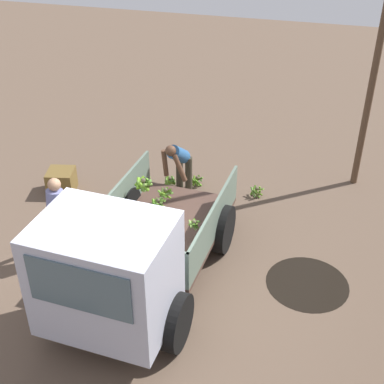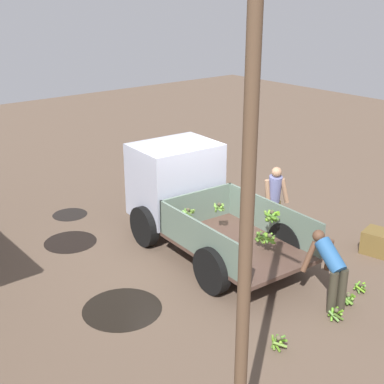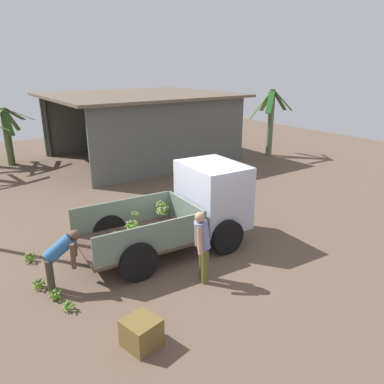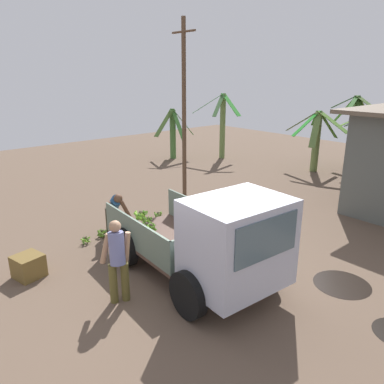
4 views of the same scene
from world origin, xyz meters
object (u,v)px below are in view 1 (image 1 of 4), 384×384
object	(u,v)px
utility_pole	(379,46)
banana_bunch_on_ground_3	(197,180)
cargo_truck	(121,265)
banana_bunch_on_ground_0	(170,181)
person_worker_loading	(179,161)
banana_bunch_on_ground_1	(257,191)
wooden_crate_0	(62,181)
person_foreground_visitor	(57,216)
banana_bunch_on_ground_2	(146,180)

from	to	relation	value
utility_pole	banana_bunch_on_ground_3	world-z (taller)	utility_pole
cargo_truck	banana_bunch_on_ground_0	bearing A→B (deg)	-169.07
person_worker_loading	banana_bunch_on_ground_1	world-z (taller)	person_worker_loading
person_worker_loading	banana_bunch_on_ground_3	world-z (taller)	person_worker_loading
banana_bunch_on_ground_1	wooden_crate_0	bearing A→B (deg)	-77.52
cargo_truck	wooden_crate_0	xyz separation A→B (m)	(-3.16, -2.70, -0.85)
cargo_truck	banana_bunch_on_ground_1	bearing A→B (deg)	164.53
utility_pole	person_foreground_visitor	xyz separation A→B (m)	(4.12, -5.06, -2.16)
person_foreground_visitor	wooden_crate_0	xyz separation A→B (m)	(-2.05, -1.05, -0.66)
cargo_truck	utility_pole	distance (m)	6.55
banana_bunch_on_ground_1	wooden_crate_0	world-z (taller)	wooden_crate_0
person_foreground_visitor	banana_bunch_on_ground_0	xyz separation A→B (m)	(-2.89, 1.14, -0.79)
banana_bunch_on_ground_0	utility_pole	bearing A→B (deg)	107.47
cargo_truck	person_foreground_visitor	distance (m)	2.00
cargo_truck	banana_bunch_on_ground_3	bearing A→B (deg)	-177.28
cargo_truck	wooden_crate_0	bearing A→B (deg)	-135.87
wooden_crate_0	utility_pole	bearing A→B (deg)	108.72
person_worker_loading	banana_bunch_on_ground_1	xyz separation A→B (m)	(-0.31, 1.63, -0.65)
person_foreground_visitor	banana_bunch_on_ground_0	bearing A→B (deg)	-0.22
utility_pole	banana_bunch_on_ground_0	world-z (taller)	utility_pole
utility_pole	wooden_crate_0	world-z (taller)	utility_pole
wooden_crate_0	cargo_truck	bearing A→B (deg)	40.45
person_worker_loading	banana_bunch_on_ground_3	distance (m)	0.82
person_foreground_visitor	person_worker_loading	size ratio (longest dim) A/B	1.25
banana_bunch_on_ground_0	banana_bunch_on_ground_1	size ratio (longest dim) A/B	0.91
person_foreground_visitor	banana_bunch_on_ground_3	xyz separation A→B (m)	(-3.05, 1.72, -0.78)
banana_bunch_on_ground_1	banana_bunch_on_ground_0	bearing A→B (deg)	-87.82
person_foreground_visitor	banana_bunch_on_ground_2	distance (m)	2.96
utility_pole	banana_bunch_on_ground_1	size ratio (longest dim) A/B	19.20
cargo_truck	wooden_crate_0	world-z (taller)	cargo_truck
utility_pole	banana_bunch_on_ground_3	distance (m)	4.58
banana_bunch_on_ground_3	wooden_crate_0	bearing A→B (deg)	-70.02
person_worker_loading	banana_bunch_on_ground_0	size ratio (longest dim) A/B	4.69
person_worker_loading	wooden_crate_0	distance (m)	2.60
wooden_crate_0	banana_bunch_on_ground_0	bearing A→B (deg)	110.92
banana_bunch_on_ground_1	person_foreground_visitor	bearing A→B (deg)	-45.98
person_foreground_visitor	banana_bunch_on_ground_2	bearing A→B (deg)	8.84
banana_bunch_on_ground_0	banana_bunch_on_ground_3	distance (m)	0.60
banana_bunch_on_ground_2	wooden_crate_0	xyz separation A→B (m)	(0.74, -1.67, 0.14)
banana_bunch_on_ground_1	person_worker_loading	bearing A→B (deg)	-79.11
utility_pole	banana_bunch_on_ground_2	bearing A→B (deg)	-73.28
utility_pole	banana_bunch_on_ground_0	bearing A→B (deg)	-72.53
person_foreground_visitor	banana_bunch_on_ground_2	world-z (taller)	person_foreground_visitor
cargo_truck	banana_bunch_on_ground_0	xyz separation A→B (m)	(-4.00, -0.51, -0.98)
banana_bunch_on_ground_2	banana_bunch_on_ground_3	bearing A→B (deg)	103.81
person_foreground_visitor	wooden_crate_0	size ratio (longest dim) A/B	2.96
banana_bunch_on_ground_1	banana_bunch_on_ground_3	bearing A→B (deg)	-94.10
banana_bunch_on_ground_1	banana_bunch_on_ground_2	size ratio (longest dim) A/B	1.16
cargo_truck	banana_bunch_on_ground_0	distance (m)	4.15
utility_pole	person_worker_loading	xyz separation A→B (m)	(1.48, -3.63, -2.29)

